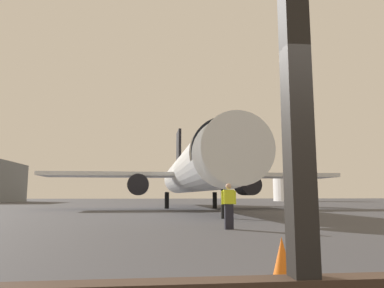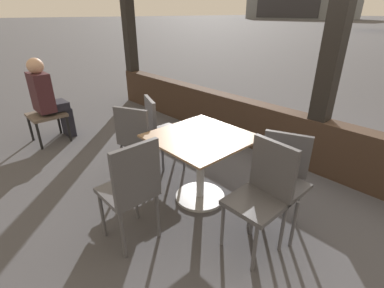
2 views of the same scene
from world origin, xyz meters
The scene contains 10 objects.
window_frame centered at (0.00, 0.00, 1.25)m, with size 8.46×0.24×3.55m.
dining_table centered at (-0.48, -1.50, 0.45)m, with size 0.88×0.88×0.72m.
cafe_chair_window_left centered at (0.32, -1.59, 0.55)m, with size 0.41×0.41×0.93m.
cafe_chair_window_right centered at (0.28, -1.25, 0.53)m, with size 0.50×0.50×0.87m.
cafe_chair_aisle_left centered at (-0.39, -2.34, 0.57)m, with size 0.40×0.40×0.95m.
cafe_chair_aisle_right centered at (-1.30, -1.40, 0.54)m, with size 0.49×0.49×0.91m.
cafe_chair_side_extra centered at (-1.23, -1.75, 0.53)m, with size 0.51×0.51×0.90m.
lounge_bench centered at (-3.08, -2.16, 0.38)m, with size 0.48×0.48×0.44m.
seated_passenger centered at (-3.10, -2.09, 0.67)m, with size 0.40×0.47×1.24m.
distant_hangar centered at (-39.31, 72.92, 3.86)m, with size 24.07×15.68×7.72m.
Camera 2 is at (1.31, -3.26, 1.81)m, focal length 26.44 mm.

